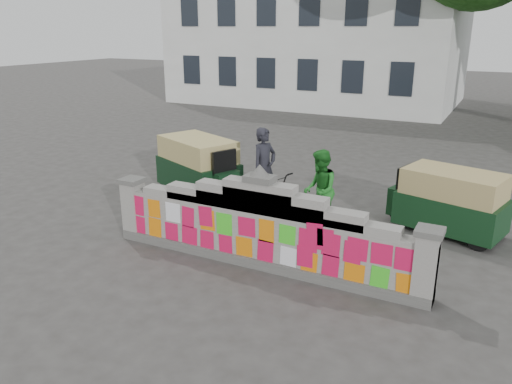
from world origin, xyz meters
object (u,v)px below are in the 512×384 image
Objects in this scene: rickshaw_right at (449,201)px; pedestrian at (320,190)px; rickshaw_left at (200,166)px; cyclist_rider at (264,177)px; cyclist_bike at (264,193)px.

pedestrian is at bearing 37.84° from rickshaw_right.
rickshaw_left is 1.07× the size of rickshaw_right.
cyclist_rider is 2.37m from rickshaw_left.
rickshaw_right is (4.09, 0.85, -0.21)m from cyclist_rider.
cyclist_rider is at bearing -122.80° from pedestrian.
cyclist_rider is (0.00, 0.00, 0.39)m from cyclist_bike.
cyclist_rider is 1.51m from pedestrian.
pedestrian is (1.49, -0.25, -0.03)m from cyclist_rider.
rickshaw_left reaches higher than cyclist_bike.
cyclist_bike is 0.39m from cyclist_rider.
rickshaw_right is (4.09, 0.85, 0.18)m from cyclist_bike.
cyclist_rider is at bearing 26.66° from rickshaw_right.
rickshaw_left is at bearing 93.54° from cyclist_rider.
cyclist_rider is 1.04× the size of pedestrian.
pedestrian is 0.69× the size of rickshaw_right.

